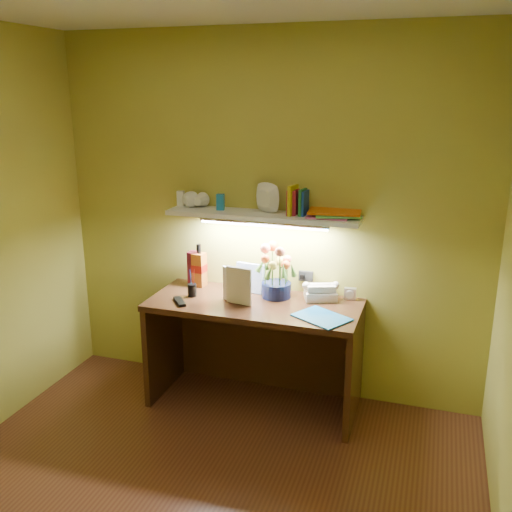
{
  "coord_description": "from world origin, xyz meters",
  "views": [
    {
      "loc": [
        1.1,
        -2.15,
        2.1
      ],
      "look_at": [
        -0.04,
        1.35,
        1.02
      ],
      "focal_mm": 40.0,
      "sensor_mm": 36.0,
      "label": 1
    }
  ],
  "objects": [
    {
      "name": "desk",
      "position": [
        0.0,
        1.2,
        0.38
      ],
      "size": [
        1.4,
        0.6,
        0.75
      ],
      "primitive_type": "cube",
      "color": "#381F0F",
      "rests_on": "ground"
    },
    {
      "name": "flower_bouquet",
      "position": [
        0.11,
        1.35,
        0.93
      ],
      "size": [
        0.29,
        0.29,
        0.35
      ],
      "primitive_type": null,
      "rotation": [
        0.0,
        0.0,
        -0.44
      ],
      "color": "#0C143C",
      "rests_on": "desk"
    },
    {
      "name": "telephone",
      "position": [
        0.41,
        1.39,
        0.81
      ],
      "size": [
        0.25,
        0.22,
        0.12
      ],
      "primitive_type": null,
      "rotation": [
        0.0,
        0.0,
        0.35
      ],
      "color": "white",
      "rests_on": "desk"
    },
    {
      "name": "desk_clock",
      "position": [
        0.59,
        1.45,
        0.79
      ],
      "size": [
        0.08,
        0.05,
        0.08
      ],
      "primitive_type": "cube",
      "rotation": [
        0.0,
        0.0,
        0.08
      ],
      "color": "silver",
      "rests_on": "desk"
    },
    {
      "name": "whisky_bottle",
      "position": [
        -0.47,
        1.4,
        0.9
      ],
      "size": [
        0.09,
        0.09,
        0.31
      ],
      "primitive_type": null,
      "rotation": [
        0.0,
        0.0,
        -0.11
      ],
      "color": "#BA611E",
      "rests_on": "desk"
    },
    {
      "name": "whisky_box",
      "position": [
        -0.52,
        1.41,
        0.87
      ],
      "size": [
        0.08,
        0.08,
        0.25
      ],
      "primitive_type": "cube",
      "rotation": [
        0.0,
        0.0,
        0.03
      ],
      "color": "#5B131E",
      "rests_on": "desk"
    },
    {
      "name": "pen_cup",
      "position": [
        -0.44,
        1.18,
        0.82
      ],
      "size": [
        0.08,
        0.08,
        0.15
      ],
      "primitive_type": "cylinder",
      "rotation": [
        0.0,
        0.0,
        0.38
      ],
      "color": "black",
      "rests_on": "desk"
    },
    {
      "name": "art_card",
      "position": [
        -0.09,
        1.39,
        0.85
      ],
      "size": [
        0.2,
        0.07,
        0.2
      ],
      "primitive_type": null,
      "rotation": [
        0.0,
        0.0,
        -0.14
      ],
      "color": "white",
      "rests_on": "desk"
    },
    {
      "name": "tv_remote",
      "position": [
        -0.46,
        1.04,
        0.76
      ],
      "size": [
        0.14,
        0.16,
        0.02
      ],
      "primitive_type": "cube",
      "rotation": [
        0.0,
        0.0,
        0.68
      ],
      "color": "black",
      "rests_on": "desk"
    },
    {
      "name": "blue_folder",
      "position": [
        0.48,
        1.07,
        0.75
      ],
      "size": [
        0.39,
        0.36,
        0.01
      ],
      "primitive_type": "cube",
      "rotation": [
        0.0,
        0.0,
        -0.53
      ],
      "color": "#1D7FCF",
      "rests_on": "desk"
    },
    {
      "name": "desk_book_a",
      "position": [
        -0.18,
        1.16,
        0.88
      ],
      "size": [
        0.19,
        0.07,
        0.25
      ],
      "primitive_type": "imported",
      "rotation": [
        0.0,
        0.0,
        -0.24
      ],
      "color": "silver",
      "rests_on": "desk"
    },
    {
      "name": "desk_book_b",
      "position": [
        -0.22,
        1.19,
        0.87
      ],
      "size": [
        0.17,
        0.06,
        0.23
      ],
      "primitive_type": "imported",
      "rotation": [
        0.0,
        0.0,
        -0.24
      ],
      "color": "white",
      "rests_on": "desk"
    },
    {
      "name": "wall_shelf",
      "position": [
        0.02,
        1.38,
        1.33
      ],
      "size": [
        1.31,
        0.33,
        0.23
      ],
      "color": "white",
      "rests_on": "ground"
    }
  ]
}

